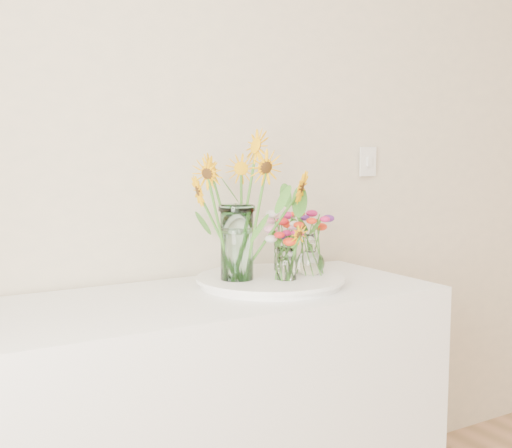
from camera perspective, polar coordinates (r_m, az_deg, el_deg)
name	(u,v)px	position (r m, az deg, el deg)	size (l,w,h in m)	color
counter	(220,432)	(2.16, -3.22, -17.94)	(1.40, 0.60, 0.90)	white
tray	(270,282)	(2.13, 1.29, -5.15)	(0.47, 0.47, 0.03)	white
mason_jar	(237,243)	(2.06, -1.71, -1.69)	(0.11, 0.11, 0.25)	silver
sunflower_bouquet	(237,206)	(2.04, -1.72, 1.62)	(0.65, 0.65, 0.49)	#FFB005
small_vase_a	(286,264)	(2.07, 2.73, -3.59)	(0.06, 0.06, 0.11)	white
wildflower_posy_a	(287,250)	(2.06, 2.73, -2.36)	(0.18, 0.18, 0.20)	red
small_vase_b	(310,255)	(2.16, 4.85, -2.75)	(0.10, 0.10, 0.14)	white
wildflower_posy_b	(310,242)	(2.16, 4.86, -1.57)	(0.20, 0.20, 0.23)	red
small_vase_c	(284,254)	(2.23, 2.53, -2.65)	(0.07, 0.07, 0.13)	white
wildflower_posy_c	(284,241)	(2.22, 2.54, -1.50)	(0.19, 0.19, 0.22)	red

